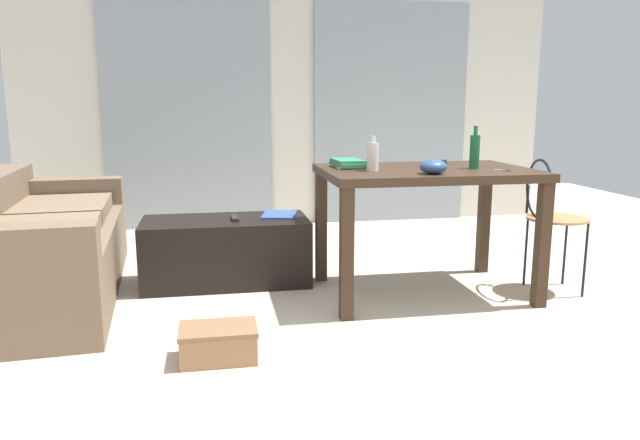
{
  "coord_description": "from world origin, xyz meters",
  "views": [
    {
      "loc": [
        -0.79,
        -2.1,
        1.18
      ],
      "look_at": [
        -0.11,
        1.63,
        0.43
      ],
      "focal_mm": 33.3,
      "sensor_mm": 36.0,
      "label": 1
    }
  ],
  "objects_px": {
    "wire_chair": "(549,209)",
    "bowl": "(433,167)",
    "couch": "(38,248)",
    "tv_remote_on_table": "(443,162)",
    "bottle_near": "(475,151)",
    "tv_remote_primary": "(235,218)",
    "shoebox": "(218,343)",
    "coffee_table": "(226,251)",
    "magazine": "(279,215)",
    "scissors": "(504,170)",
    "craft_table": "(426,186)",
    "book_stack": "(349,163)",
    "bottle_far": "(373,156)"
  },
  "relations": [
    {
      "from": "magazine",
      "to": "wire_chair",
      "type": "bearing_deg",
      "value": -7.31
    },
    {
      "from": "coffee_table",
      "to": "craft_table",
      "type": "relative_size",
      "value": 0.86
    },
    {
      "from": "tv_remote_primary",
      "to": "magazine",
      "type": "distance_m",
      "value": 0.31
    },
    {
      "from": "wire_chair",
      "to": "bowl",
      "type": "height_order",
      "value": "bowl"
    },
    {
      "from": "book_stack",
      "to": "tv_remote_primary",
      "type": "distance_m",
      "value": 0.84
    },
    {
      "from": "bottle_near",
      "to": "magazine",
      "type": "distance_m",
      "value": 1.35
    },
    {
      "from": "book_stack",
      "to": "bottle_near",
      "type": "bearing_deg",
      "value": -15.08
    },
    {
      "from": "couch",
      "to": "tv_remote_on_table",
      "type": "distance_m",
      "value": 2.62
    },
    {
      "from": "bowl",
      "to": "tv_remote_on_table",
      "type": "xyz_separation_m",
      "value": [
        0.27,
        0.51,
        -0.03
      ]
    },
    {
      "from": "wire_chair",
      "to": "tv_remote_primary",
      "type": "xyz_separation_m",
      "value": [
        -1.93,
        0.52,
        -0.09
      ]
    },
    {
      "from": "bottle_near",
      "to": "couch",
      "type": "bearing_deg",
      "value": 170.65
    },
    {
      "from": "magazine",
      "to": "craft_table",
      "type": "bearing_deg",
      "value": -17.14
    },
    {
      "from": "book_stack",
      "to": "magazine",
      "type": "height_order",
      "value": "book_stack"
    },
    {
      "from": "coffee_table",
      "to": "tv_remote_primary",
      "type": "height_order",
      "value": "tv_remote_primary"
    },
    {
      "from": "coffee_table",
      "to": "couch",
      "type": "bearing_deg",
      "value": -176.29
    },
    {
      "from": "bottle_far",
      "to": "tv_remote_primary",
      "type": "relative_size",
      "value": 1.2
    },
    {
      "from": "wire_chair",
      "to": "book_stack",
      "type": "xyz_separation_m",
      "value": [
        -1.23,
        0.24,
        0.28
      ]
    },
    {
      "from": "tv_remote_on_table",
      "to": "coffee_table",
      "type": "bearing_deg",
      "value": -164.75
    },
    {
      "from": "couch",
      "to": "coffee_table",
      "type": "distance_m",
      "value": 1.16
    },
    {
      "from": "wire_chair",
      "to": "couch",
      "type": "bearing_deg",
      "value": 171.29
    },
    {
      "from": "tv_remote_on_table",
      "to": "magazine",
      "type": "bearing_deg",
      "value": -170.61
    },
    {
      "from": "tv_remote_on_table",
      "to": "tv_remote_primary",
      "type": "height_order",
      "value": "tv_remote_on_table"
    },
    {
      "from": "bowl",
      "to": "craft_table",
      "type": "bearing_deg",
      "value": 77.16
    },
    {
      "from": "wire_chair",
      "to": "tv_remote_on_table",
      "type": "distance_m",
      "value": 0.71
    },
    {
      "from": "bottle_far",
      "to": "tv_remote_on_table",
      "type": "relative_size",
      "value": 1.3
    },
    {
      "from": "craft_table",
      "to": "bottle_near",
      "type": "relative_size",
      "value": 4.91
    },
    {
      "from": "bottle_near",
      "to": "bowl",
      "type": "relative_size",
      "value": 1.68
    },
    {
      "from": "coffee_table",
      "to": "craft_table",
      "type": "height_order",
      "value": "craft_table"
    },
    {
      "from": "couch",
      "to": "wire_chair",
      "type": "bearing_deg",
      "value": -8.71
    },
    {
      "from": "bottle_near",
      "to": "shoebox",
      "type": "height_order",
      "value": "bottle_near"
    },
    {
      "from": "couch",
      "to": "scissors",
      "type": "bearing_deg",
      "value": -11.73
    },
    {
      "from": "scissors",
      "to": "tv_remote_on_table",
      "type": "bearing_deg",
      "value": 115.79
    },
    {
      "from": "craft_table",
      "to": "book_stack",
      "type": "bearing_deg",
      "value": 163.77
    },
    {
      "from": "bottle_near",
      "to": "shoebox",
      "type": "xyz_separation_m",
      "value": [
        -1.57,
        -0.72,
        -0.82
      ]
    },
    {
      "from": "scissors",
      "to": "magazine",
      "type": "bearing_deg",
      "value": 150.72
    },
    {
      "from": "bottle_near",
      "to": "tv_remote_on_table",
      "type": "height_order",
      "value": "bottle_near"
    },
    {
      "from": "couch",
      "to": "wire_chair",
      "type": "xyz_separation_m",
      "value": [
        3.14,
        -0.48,
        0.23
      ]
    },
    {
      "from": "couch",
      "to": "shoebox",
      "type": "bearing_deg",
      "value": -47.05
    },
    {
      "from": "bottle_near",
      "to": "craft_table",
      "type": "bearing_deg",
      "value": 166.8
    },
    {
      "from": "scissors",
      "to": "couch",
      "type": "bearing_deg",
      "value": 168.27
    },
    {
      "from": "bottle_far",
      "to": "shoebox",
      "type": "relative_size",
      "value": 0.57
    },
    {
      "from": "coffee_table",
      "to": "tv_remote_primary",
      "type": "relative_size",
      "value": 6.32
    },
    {
      "from": "tv_remote_primary",
      "to": "bottle_near",
      "type": "bearing_deg",
      "value": -19.95
    },
    {
      "from": "bowl",
      "to": "coffee_table",
      "type": "bearing_deg",
      "value": 147.68
    },
    {
      "from": "bowl",
      "to": "wire_chair",
      "type": "bearing_deg",
      "value": 11.67
    },
    {
      "from": "bottle_far",
      "to": "shoebox",
      "type": "xyz_separation_m",
      "value": [
        -0.93,
        -0.71,
        -0.8
      ]
    },
    {
      "from": "bowl",
      "to": "magazine",
      "type": "distance_m",
      "value": 1.18
    },
    {
      "from": "bottle_near",
      "to": "magazine",
      "type": "xyz_separation_m",
      "value": [
        -1.13,
        0.57,
        -0.46
      ]
    },
    {
      "from": "coffee_table",
      "to": "tv_remote_primary",
      "type": "distance_m",
      "value": 0.24
    },
    {
      "from": "book_stack",
      "to": "tv_remote_primary",
      "type": "relative_size",
      "value": 1.69
    }
  ]
}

